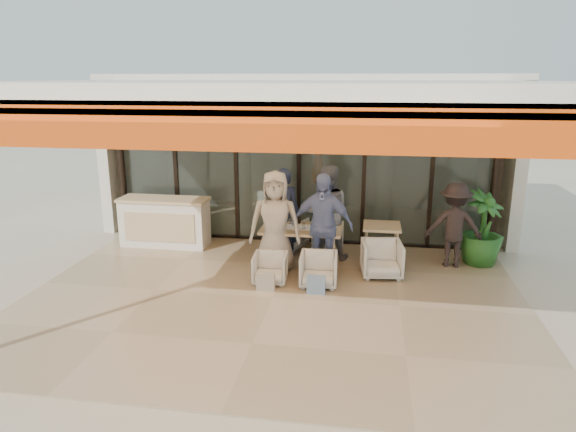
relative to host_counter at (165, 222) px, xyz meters
name	(u,v)px	position (x,y,z in m)	size (l,w,h in m)	color
ground	(273,299)	(2.73, -2.30, -0.53)	(70.00, 70.00, 0.00)	#C6B293
terrace_floor	(273,299)	(2.73, -2.30, -0.53)	(8.00, 6.00, 0.01)	tan
terrace_structure	(268,92)	(2.73, -2.56, 2.72)	(8.00, 6.00, 3.40)	silver
glass_storefront	(299,169)	(2.73, 0.70, 1.07)	(8.08, 0.10, 3.20)	#9EADA3
interior_block	(312,128)	(2.74, 3.02, 1.70)	(9.05, 3.62, 3.52)	silver
host_counter	(165,222)	(0.00, 0.00, 0.00)	(1.85, 0.65, 1.04)	silver
dining_table	(301,230)	(2.97, -0.68, 0.16)	(1.50, 0.90, 0.93)	#D9BE84
chair_far_left	(287,232)	(2.56, 0.27, -0.18)	(0.69, 0.65, 0.71)	white
chair_far_right	(328,235)	(3.40, 0.27, -0.21)	(0.62, 0.58, 0.64)	white
chair_near_left	(270,267)	(2.56, -1.63, -0.24)	(0.57, 0.53, 0.58)	white
chair_near_right	(319,268)	(3.40, -1.63, -0.21)	(0.62, 0.58, 0.64)	white
diner_navy	(283,213)	(2.56, -0.23, 0.36)	(0.65, 0.43, 1.79)	#1A233A
diner_grey	(326,213)	(3.40, -0.23, 0.40)	(0.91, 0.71, 1.87)	#5E5D62
diner_cream	(275,223)	(2.56, -1.13, 0.41)	(0.92, 0.60, 1.88)	beige
diner_periwinkle	(322,225)	(3.40, -1.13, 0.40)	(1.10, 0.46, 1.87)	#6C7CB4
tote_bag_cream	(266,282)	(2.56, -2.03, -0.36)	(0.30, 0.10, 0.34)	silver
tote_bag_blue	(316,285)	(3.40, -2.03, -0.36)	(0.30, 0.10, 0.34)	#99BFD8
side_table	(382,230)	(4.46, -0.28, 0.11)	(0.70, 0.70, 0.74)	#D9BE84
side_chair	(382,257)	(4.46, -1.03, -0.17)	(0.70, 0.65, 0.72)	white
standing_woman	(454,226)	(5.77, -0.33, 0.28)	(1.04, 0.60, 1.61)	black
potted_palm	(482,228)	(6.32, -0.12, 0.18)	(0.80, 0.80, 1.43)	#1E5919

